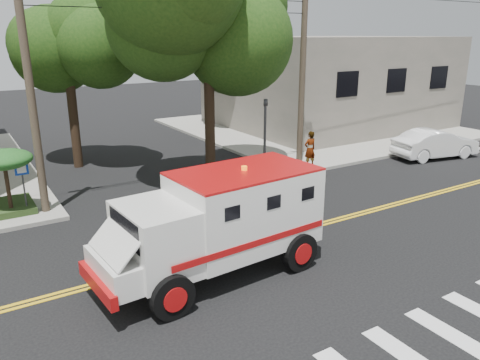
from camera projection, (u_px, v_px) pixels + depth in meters
ground at (266, 239)px, 15.05m from camera, size 100.00×100.00×0.00m
sidewalk_ne at (314, 127)px, 32.77m from camera, size 17.00×17.00×0.15m
building_right at (328, 81)px, 33.01m from camera, size 14.00×12.00×6.00m
utility_pole_left at (30, 90)px, 15.76m from camera, size 0.28×0.28×9.00m
utility_pole_right at (302, 74)px, 21.90m from camera, size 0.28×0.28×9.00m
tree_main at (221, 11)px, 18.91m from camera, size 6.08×5.70×9.85m
tree_left at (74, 47)px, 21.55m from camera, size 4.48×4.20×7.70m
tree_right at (241, 37)px, 30.47m from camera, size 4.80×4.50×8.20m
traffic_signal at (265, 130)px, 20.84m from camera, size 0.15×0.18×3.60m
accessibility_sign at (23, 180)px, 16.53m from camera, size 0.45×0.10×2.02m
armored_truck at (220, 219)px, 12.44m from camera, size 6.36×2.88×2.83m
parked_sedan at (435, 144)px, 24.72m from camera, size 4.86×2.48×1.53m
pedestrian_a at (310, 149)px, 22.41m from camera, size 0.64×0.43×1.76m
pedestrian_b at (314, 130)px, 26.91m from camera, size 1.10×1.04×1.79m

